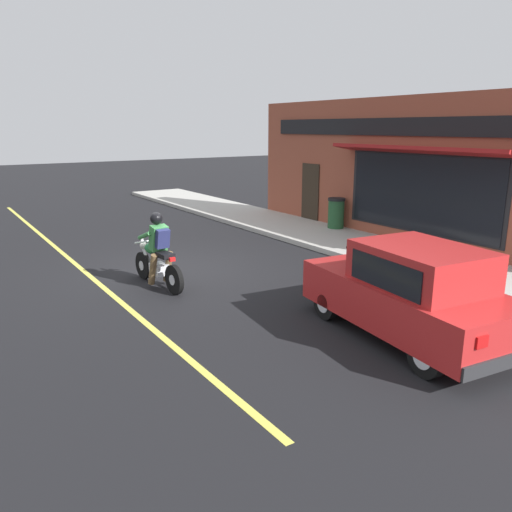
# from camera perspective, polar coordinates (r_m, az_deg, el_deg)

# --- Properties ---
(ground_plane) EXTENTS (80.00, 80.00, 0.00)m
(ground_plane) POSITION_cam_1_polar(r_m,az_deg,el_deg) (12.10, -9.34, -1.70)
(ground_plane) COLOR black
(sidewalk_curb) EXTENTS (2.60, 22.00, 0.14)m
(sidewalk_curb) POSITION_cam_1_polar(r_m,az_deg,el_deg) (17.29, 2.86, 3.60)
(sidewalk_curb) COLOR #ADAAA3
(sidewalk_curb) RESTS_ON ground
(lane_stripe) EXTENTS (0.12, 19.80, 0.01)m
(lane_stripe) POSITION_cam_1_polar(r_m,az_deg,el_deg) (14.33, -20.97, 0.08)
(lane_stripe) COLOR #D1C64C
(lane_stripe) RESTS_ON ground
(storefront_building) EXTENTS (1.25, 11.74, 4.20)m
(storefront_building) POSITION_cam_1_polar(r_m,az_deg,el_deg) (15.63, 14.87, 9.52)
(storefront_building) COLOR brown
(storefront_building) RESTS_ON ground
(motorcycle_with_rider) EXTENTS (0.59, 2.02, 1.62)m
(motorcycle_with_rider) POSITION_cam_1_polar(r_m,az_deg,el_deg) (10.84, -11.15, 0.02)
(motorcycle_with_rider) COLOR black
(motorcycle_with_rider) RESTS_ON ground
(car_hatchback) EXTENTS (2.09, 3.95, 1.57)m
(car_hatchback) POSITION_cam_1_polar(r_m,az_deg,el_deg) (8.38, 17.21, -4.04)
(car_hatchback) COLOR black
(car_hatchback) RESTS_ON ground
(trash_bin) EXTENTS (0.56, 0.56, 0.98)m
(trash_bin) POSITION_cam_1_polar(r_m,az_deg,el_deg) (16.47, 9.14, 4.89)
(trash_bin) COLOR #23512D
(trash_bin) RESTS_ON sidewalk_curb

